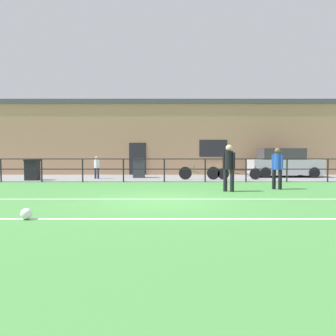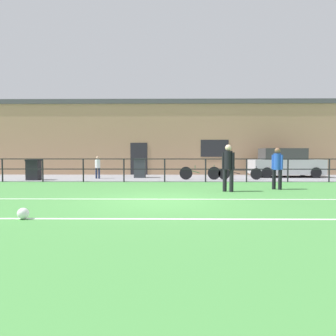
# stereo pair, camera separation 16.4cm
# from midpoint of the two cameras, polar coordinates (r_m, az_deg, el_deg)

# --- Properties ---
(ground) EXTENTS (60.00, 44.00, 0.04)m
(ground) POSITION_cam_midpoint_polar(r_m,az_deg,el_deg) (9.01, -1.75, -6.26)
(ground) COLOR #478C42
(field_line_touchline) EXTENTS (36.00, 0.11, 0.00)m
(field_line_touchline) POSITION_cam_midpoint_polar(r_m,az_deg,el_deg) (9.32, -1.69, -5.82)
(field_line_touchline) COLOR white
(field_line_touchline) RESTS_ON ground
(field_line_hash) EXTENTS (36.00, 0.11, 0.00)m
(field_line_hash) POSITION_cam_midpoint_polar(r_m,az_deg,el_deg) (6.54, -2.41, -9.48)
(field_line_hash) COLOR white
(field_line_hash) RESTS_ON ground
(pavement_strip) EXTENTS (48.00, 5.00, 0.02)m
(pavement_strip) POSITION_cam_midpoint_polar(r_m,az_deg,el_deg) (17.45, -0.93, -1.84)
(pavement_strip) COLOR gray
(pavement_strip) RESTS_ON ground
(perimeter_fence) EXTENTS (36.07, 0.07, 1.15)m
(perimeter_fence) POSITION_cam_midpoint_polar(r_m,az_deg,el_deg) (14.91, -1.08, 0.23)
(perimeter_fence) COLOR black
(perimeter_fence) RESTS_ON ground
(clubhouse_facade) EXTENTS (28.00, 2.56, 4.93)m
(clubhouse_facade) POSITION_cam_midpoint_polar(r_m,az_deg,el_deg) (21.13, -0.79, 5.62)
(clubhouse_facade) COLOR tan
(clubhouse_facade) RESTS_ON ground
(player_goalkeeper) EXTENTS (0.42, 0.30, 1.71)m
(player_goalkeeper) POSITION_cam_midpoint_polar(r_m,az_deg,el_deg) (11.32, 10.80, 0.56)
(player_goalkeeper) COLOR black
(player_goalkeeper) RESTS_ON ground
(player_striker) EXTENTS (0.36, 0.32, 1.61)m
(player_striker) POSITION_cam_midpoint_polar(r_m,az_deg,el_deg) (12.54, 19.29, 0.39)
(player_striker) COLOR black
(player_striker) RESTS_ON ground
(soccer_ball_match) EXTENTS (0.24, 0.24, 0.24)m
(soccer_ball_match) POSITION_cam_midpoint_polar(r_m,az_deg,el_deg) (7.15, -25.60, -7.72)
(soccer_ball_match) COLOR white
(soccer_ball_match) RESTS_ON ground
(spectator_child) EXTENTS (0.32, 0.22, 1.23)m
(spectator_child) POSITION_cam_midpoint_polar(r_m,az_deg,el_deg) (17.18, -13.50, 0.38)
(spectator_child) COLOR #232D4C
(spectator_child) RESTS_ON pavement_strip
(parked_car_red) EXTENTS (4.04, 1.94, 1.68)m
(parked_car_red) POSITION_cam_midpoint_polar(r_m,az_deg,el_deg) (19.34, 20.37, 0.81)
(parked_car_red) COLOR #B7B7BC
(parked_car_red) RESTS_ON pavement_strip
(bicycle_parked_0) EXTENTS (2.30, 0.04, 0.71)m
(bicycle_parked_0) POSITION_cam_midpoint_polar(r_m,az_deg,el_deg) (16.55, 12.80, -1.01)
(bicycle_parked_0) COLOR black
(bicycle_parked_0) RESTS_ON pavement_strip
(bicycle_parked_1) EXTENTS (2.16, 0.04, 0.77)m
(bicycle_parked_1) POSITION_cam_midpoint_polar(r_m,az_deg,el_deg) (16.21, 5.49, -0.91)
(bicycle_parked_1) COLOR black
(bicycle_parked_1) RESTS_ON pavement_strip
(trash_bin_0) EXTENTS (0.67, 0.57, 1.11)m
(trash_bin_0) POSITION_cam_midpoint_polar(r_m,az_deg,el_deg) (17.50, -5.78, 0.02)
(trash_bin_0) COLOR #33383D
(trash_bin_0) RESTS_ON pavement_strip
(trash_bin_1) EXTENTS (0.66, 0.56, 1.06)m
(trash_bin_1) POSITION_cam_midpoint_polar(r_m,az_deg,el_deg) (17.30, -24.31, -0.30)
(trash_bin_1) COLOR black
(trash_bin_1) RESTS_ON pavement_strip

